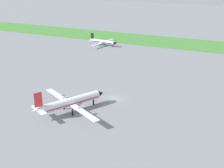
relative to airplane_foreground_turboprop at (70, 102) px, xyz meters
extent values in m
plane|color=gray|center=(7.21, 12.95, -2.82)|extent=(600.00, 600.00, 0.00)
cube|color=#478438|center=(7.21, 95.30, -2.78)|extent=(360.00, 28.00, 0.08)
cylinder|color=white|center=(0.21, 0.40, -0.02)|extent=(9.70, 16.03, 2.33)
cone|color=black|center=(4.44, 8.72, -0.02)|extent=(3.10, 3.12, 2.29)
cone|color=white|center=(-4.24, -8.33, 0.27)|extent=(3.35, 3.86, 2.10)
cube|color=red|center=(0.21, 0.40, -0.19)|extent=(9.32, 15.22, 0.33)
cube|color=white|center=(-5.73, 2.90, -0.43)|extent=(12.18, 7.27, 0.23)
cube|color=white|center=(5.71, -2.92, -0.43)|extent=(12.18, 7.27, 0.23)
cylinder|color=#B7BABF|center=(-3.37, 2.43, -0.43)|extent=(1.51, 2.00, 0.75)
cylinder|color=#B7BABF|center=(3.95, -1.29, -0.43)|extent=(1.51, 2.00, 0.75)
cube|color=red|center=(-4.03, -7.92, 3.02)|extent=(1.20, 2.00, 3.73)
cube|color=white|center=(-5.48, -7.17, 0.22)|extent=(3.55, 2.73, 0.19)
cube|color=white|center=(-2.57, -8.66, 0.22)|extent=(3.55, 2.73, 0.19)
cylinder|color=black|center=(3.38, 6.64, -2.00)|extent=(0.42, 0.42, 1.63)
cylinder|color=black|center=(-2.38, 0.41, -2.00)|extent=(0.42, 0.42, 1.63)
cylinder|color=black|center=(1.74, -1.68, -2.00)|extent=(0.42, 0.42, 1.63)
cylinder|color=silver|center=(-27.32, 72.59, -0.69)|extent=(12.87, 3.25, 1.77)
cone|color=black|center=(-20.28, 71.76, -0.69)|extent=(1.96, 1.93, 1.74)
cone|color=silver|center=(-34.70, 73.47, -0.47)|extent=(2.65, 1.87, 1.59)
cube|color=black|center=(-27.32, 72.59, -0.83)|extent=(12.17, 3.20, 0.25)
cube|color=silver|center=(-27.10, 77.47, -1.00)|extent=(2.37, 9.82, 0.18)
cube|color=silver|center=(-28.24, 67.80, -1.00)|extent=(2.37, 9.82, 0.18)
cylinder|color=#B7BABF|center=(-26.81, 75.67, -1.00)|extent=(1.47, 0.73, 0.57)
cylinder|color=#B7BABF|center=(-27.54, 69.48, -1.00)|extent=(1.47, 0.73, 0.57)
cube|color=black|center=(-34.35, 73.42, 1.61)|extent=(1.61, 0.40, 2.83)
cube|color=silver|center=(-34.21, 74.66, -0.52)|extent=(1.35, 2.59, 0.14)
cube|color=silver|center=(-34.50, 72.19, -0.52)|extent=(1.35, 2.59, 0.14)
cylinder|color=black|center=(-22.04, 71.97, -2.20)|extent=(0.32, 0.32, 1.24)
cylinder|color=black|center=(-27.99, 74.44, -2.20)|extent=(0.32, 0.32, 1.24)
cylinder|color=black|center=(-28.40, 70.96, -2.20)|extent=(0.32, 0.32, 1.24)
camera|label=1|loc=(41.45, -60.24, 32.29)|focal=47.40mm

